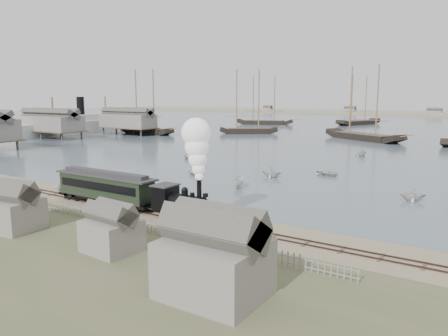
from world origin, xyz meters
The scene contains 25 objects.
ground centered at (0.00, 0.00, 0.00)m, with size 600.00×600.00×0.00m, color gray.
harbor_water centered at (0.00, 170.00, 0.03)m, with size 600.00×336.00×0.06m, color #485967.
rail_track centered at (0.00, -2.00, 0.04)m, with size 120.00×1.80×0.16m.
picket_fence_west centered at (-6.50, -7.00, 0.00)m, with size 19.00×0.10×1.20m, color gray, non-canonical shape.
picket_fence_east centered at (12.50, -7.50, 0.00)m, with size 15.00×0.10×1.20m, color gray, non-canonical shape.
shed_left centered at (-10.00, -13.00, 0.00)m, with size 5.00×4.00×4.10m, color gray, non-canonical shape.
shed_mid centered at (2.00, -12.00, 0.00)m, with size 4.00×3.50×3.60m, color gray, non-canonical shape.
shed_right centered at (13.00, -14.00, 0.00)m, with size 6.00×5.00×5.10m, color gray, non-canonical shape.
western_wharf centered at (-76.00, 40.00, 4.06)m, with size 36.00×56.00×8.00m, color gray, non-canonical shape.
locomotive centered at (2.36, -2.00, 4.44)m, with size 7.72×2.88×9.62m.
passenger_coach centered at (-9.82, -2.00, 2.09)m, with size 13.55×2.61×3.29m.
beached_dinghy centered at (-20.37, 0.56, 0.38)m, with size 3.63×2.59×0.75m, color silver.
steamship centered at (-89.00, 59.11, 5.79)m, with size 52.41×8.73×11.46m, color silver, non-canonical shape.
rowboat_0 centered at (-12.87, 18.52, 0.44)m, with size 3.63×2.59×0.75m, color silver.
rowboat_1 centered at (-1.55, 22.42, 0.86)m, with size 3.04×2.62×1.60m, color silver.
rowboat_2 centered at (-1.96, 13.68, 0.69)m, with size 3.28×1.23×1.27m, color silver.
rowboat_3 centered at (4.94, 28.33, 0.44)m, with size 3.63×2.59×0.75m, color silver.
rowboat_4 centered at (18.64, 18.28, 0.82)m, with size 2.88×2.49×1.52m, color silver.
rowboat_6 centered at (-23.48, 31.06, 0.49)m, with size 4.15×2.96×0.86m, color silver.
rowboat_7 centered at (3.27, 52.30, 0.89)m, with size 3.17×2.73×1.67m, color silver.
schooner_0 centered at (-67.45, 66.40, 10.06)m, with size 20.19×4.66×20.00m, color black, non-canonical shape.
schooner_1 centered at (-41.19, 84.65, 10.06)m, with size 18.03×4.16×20.00m, color black, non-canonical shape.
schooner_2 centered at (-5.54, 84.80, 10.06)m, with size 25.11×5.79×20.00m, color black, non-canonical shape.
schooner_6 centered at (-56.97, 125.31, 10.06)m, with size 22.81×5.26×20.00m, color black, non-canonical shape.
schooner_7 centered at (-24.38, 145.78, 10.06)m, with size 23.43×5.41×20.00m, color black, non-canonical shape.
Camera 1 is at (27.10, -34.56, 12.09)m, focal length 35.00 mm.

